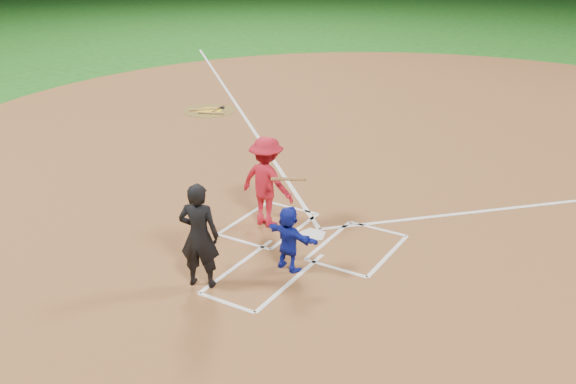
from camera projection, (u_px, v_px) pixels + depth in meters
The scene contains 13 objects.
ground at pixel (312, 236), 12.41m from camera, with size 120.00×120.00×0.00m, color #185B16.
home_plate_dirt at pixel (421, 149), 17.15m from camera, with size 28.00×28.00×0.01m, color brown.
home_plate at pixel (312, 235), 12.40m from camera, with size 0.60×0.60×0.02m, color silver.
on_deck_circle at pixel (209, 111), 20.63m from camera, with size 1.70×1.70×0.01m, color brown.
on_deck_logo at pixel (209, 110), 20.63m from camera, with size 0.80×0.80×0.00m, color yellow.
on_deck_bat_a at pixel (218, 108), 20.74m from camera, with size 0.06×0.06×0.84m, color #915C35.
on_deck_bat_b at pixel (202, 109), 20.63m from camera, with size 0.06×0.06×0.84m, color olive.
on_deck_bat_c at pixel (211, 113), 20.24m from camera, with size 0.06×0.06×0.84m, color olive.
bat_weight_donut at pixel (222, 108), 20.84m from camera, with size 0.19×0.19×0.05m, color black.
catcher at pixel (289, 238), 10.99m from camera, with size 1.09×0.35×1.18m, color #1320A1.
umpire at pixel (199, 236), 10.37m from camera, with size 0.66×0.44×1.82m, color black.
chalk_markings at pixel (411, 157), 16.58m from camera, with size 28.35×17.32×0.01m.
batter_at_plate at pixel (267, 182), 12.53m from camera, with size 1.37×0.93×1.82m.
Camera 1 is at (5.34, -9.76, 5.59)m, focal length 40.00 mm.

